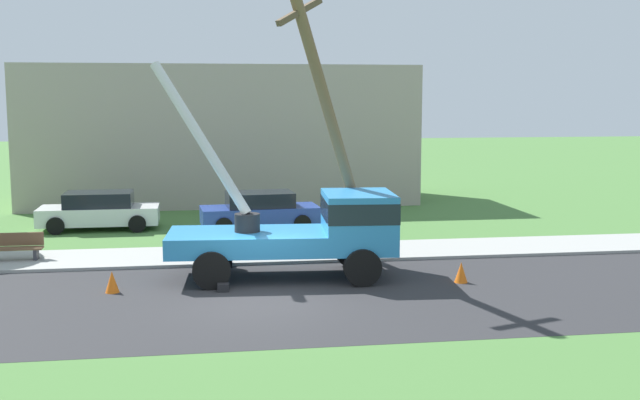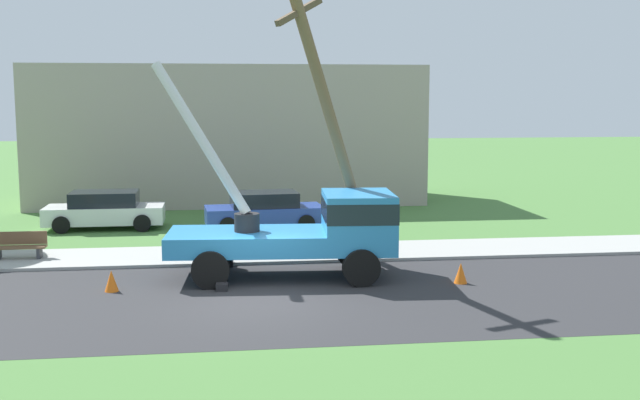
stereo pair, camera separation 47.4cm
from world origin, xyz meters
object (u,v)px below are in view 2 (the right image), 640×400
object	(u,v)px
traffic_cone_ahead	(461,273)
parked_sedan_white	(105,210)
traffic_cone_behind	(111,281)
parked_sedan_blue	(264,211)
leaning_utility_pole	(332,123)
park_bench	(19,246)
utility_truck	(312,227)
traffic_cone_curbside	(358,257)

from	to	relation	value
traffic_cone_ahead	parked_sedan_white	bearing A→B (deg)	136.50
traffic_cone_ahead	traffic_cone_behind	xyz separation A→B (m)	(-9.20, 0.30, 0.00)
parked_sedan_blue	leaning_utility_pole	bearing A→B (deg)	-78.14
parked_sedan_blue	park_bench	bearing A→B (deg)	-148.03
utility_truck	park_bench	bearing A→B (deg)	159.99
traffic_cone_behind	park_bench	bearing A→B (deg)	128.38
traffic_cone_behind	traffic_cone_curbside	xyz separation A→B (m)	(6.82, 2.06, 0.00)
leaning_utility_pole	traffic_cone_behind	xyz separation A→B (m)	(-5.98, -1.71, -3.97)
park_bench	leaning_utility_pole	bearing A→B (deg)	-14.70
parked_sedan_white	park_bench	distance (m)	6.01
utility_truck	traffic_cone_behind	bearing A→B (deg)	-169.22
traffic_cone_curbside	park_bench	size ratio (longest dim) A/B	0.35
parked_sedan_blue	utility_truck	bearing A→B (deg)	-83.86
leaning_utility_pole	parked_sedan_blue	distance (m)	8.22
parked_sedan_white	parked_sedan_blue	bearing A→B (deg)	-8.69
park_bench	traffic_cone_curbside	bearing A→B (deg)	-11.63
traffic_cone_ahead	parked_sedan_blue	world-z (taller)	parked_sedan_blue
traffic_cone_curbside	parked_sedan_white	world-z (taller)	parked_sedan_white
traffic_cone_behind	park_bench	size ratio (longest dim) A/B	0.35
utility_truck	parked_sedan_blue	distance (m)	8.04
utility_truck	park_bench	distance (m)	9.20
utility_truck	park_bench	xyz separation A→B (m)	(-8.60, 3.13, -0.95)
traffic_cone_ahead	parked_sedan_white	world-z (taller)	parked_sedan_white
leaning_utility_pole	traffic_cone_ahead	xyz separation A→B (m)	(3.21, -2.01, -3.97)
leaning_utility_pole	traffic_cone_ahead	world-z (taller)	leaning_utility_pole
parked_sedan_blue	park_bench	size ratio (longest dim) A/B	2.83
utility_truck	leaning_utility_pole	size ratio (longest dim) A/B	0.81
traffic_cone_behind	traffic_cone_curbside	world-z (taller)	same
traffic_cone_behind	leaning_utility_pole	bearing A→B (deg)	15.97
parked_sedan_blue	traffic_cone_behind	bearing A→B (deg)	-116.43
utility_truck	traffic_cone_behind	distance (m)	5.53
utility_truck	traffic_cone_behind	world-z (taller)	utility_truck
leaning_utility_pole	park_bench	bearing A→B (deg)	165.30
utility_truck	traffic_cone_curbside	xyz separation A→B (m)	(1.51, 1.05, -1.13)
utility_truck	parked_sedan_white	size ratio (longest dim) A/B	1.53
parked_sedan_white	parked_sedan_blue	world-z (taller)	same
parked_sedan_white	park_bench	bearing A→B (deg)	-106.87
leaning_utility_pole	traffic_cone_curbside	size ratio (longest dim) A/B	14.88
traffic_cone_ahead	parked_sedan_blue	bearing A→B (deg)	117.07
traffic_cone_behind	parked_sedan_white	xyz separation A→B (m)	(-1.54, 9.89, 0.43)
utility_truck	traffic_cone_behind	size ratio (longest dim) A/B	12.04
leaning_utility_pole	traffic_cone_behind	bearing A→B (deg)	-164.03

